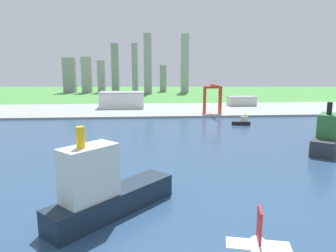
# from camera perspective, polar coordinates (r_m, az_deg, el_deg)

# --- Properties ---
(ground_plane) EXTENTS (2400.00, 2400.00, 0.00)m
(ground_plane) POSITION_cam_1_polar(r_m,az_deg,el_deg) (265.51, -2.82, -2.80)
(ground_plane) COLOR #498F41
(water_bay) EXTENTS (840.00, 360.00, 0.15)m
(water_bay) POSITION_cam_1_polar(r_m,az_deg,el_deg) (207.64, -2.38, -6.64)
(water_bay) COLOR #2D4C70
(water_bay) RESTS_ON ground
(industrial_pier) EXTENTS (840.00, 140.00, 2.50)m
(industrial_pier) POSITION_cam_1_polar(r_m,az_deg,el_deg) (452.23, -3.47, 2.98)
(industrial_pier) COLOR #969D98
(industrial_pier) RESTS_ON ground
(tugboat_small) EXTENTS (19.95, 6.89, 12.66)m
(tugboat_small) POSITION_cam_1_polar(r_m,az_deg,el_deg) (347.06, 13.38, 0.74)
(tugboat_small) COLOR black
(tugboat_small) RESTS_ON water_bay
(cargo_ship) EXTENTS (52.90, 53.85, 40.02)m
(cargo_ship) POSITION_cam_1_polar(r_m,az_deg,el_deg) (134.62, -11.49, -11.48)
(cargo_ship) COLOR #192838
(cargo_ship) RESTS_ON water_bay
(container_barge) EXTENTS (48.89, 55.80, 36.91)m
(container_barge) POSITION_cam_1_polar(r_m,az_deg,el_deg) (264.44, 27.18, -1.76)
(container_barge) COLOR #2D3338
(container_barge) RESTS_ON water_bay
(port_crane_red) EXTENTS (23.21, 41.26, 37.74)m
(port_crane_red) POSITION_cam_1_polar(r_m,az_deg,el_deg) (413.19, 8.19, 6.12)
(port_crane_red) COLOR red
(port_crane_red) RESTS_ON industrial_pier
(warehouse_main) EXTENTS (65.75, 41.14, 23.08)m
(warehouse_main) POSITION_cam_1_polar(r_m,az_deg,el_deg) (474.35, -8.38, 4.81)
(warehouse_main) COLOR white
(warehouse_main) RESTS_ON industrial_pier
(warehouse_annex) EXTENTS (42.25, 24.12, 14.13)m
(warehouse_annex) POSITION_cam_1_polar(r_m,az_deg,el_deg) (505.44, 13.28, 4.49)
(warehouse_annex) COLOR silver
(warehouse_annex) RESTS_ON industrial_pier
(distant_skyline) EXTENTS (305.69, 81.10, 141.04)m
(distant_skyline) POSITION_cam_1_polar(r_m,az_deg,el_deg) (778.18, -7.63, 10.16)
(distant_skyline) COLOR gray
(distant_skyline) RESTS_ON ground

